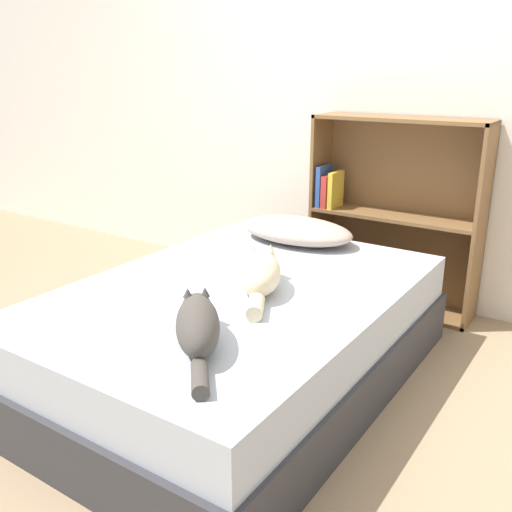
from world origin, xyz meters
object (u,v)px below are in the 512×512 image
Objects in this scene: bed at (238,334)px; pillow at (297,230)px; cat_dark at (198,325)px; bookshelf at (393,212)px; cat_light at (260,273)px.

bed is 2.92× the size of pillow.
pillow is 1.27m from cat_dark.
bed is 1.29m from bookshelf.
pillow is 0.59× the size of bookshelf.
cat_light is 0.55m from cat_dark.
bed is at bearing -80.12° from pillow.
cat_dark reaches higher than bed.
pillow is 1.31× the size of cat_light.
bookshelf is (0.02, 1.74, 0.03)m from cat_dark.
pillow is 0.73m from cat_light.
bed is 3.99× the size of cat_dark.
cat_light reaches higher than cat_dark.
pillow is (-0.12, 0.72, 0.29)m from bed.
cat_light reaches higher than pillow.
bookshelf is (0.12, 1.20, 0.03)m from cat_light.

